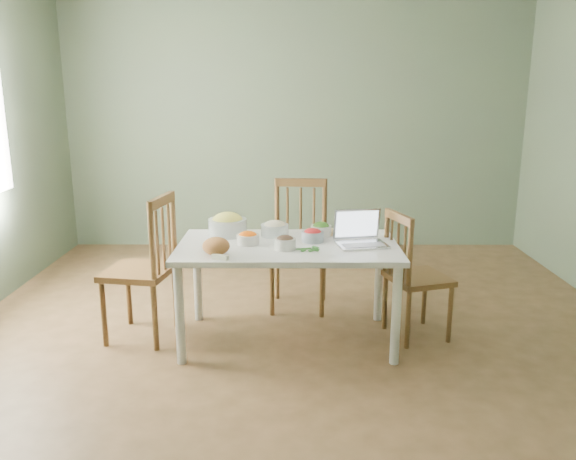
{
  "coord_description": "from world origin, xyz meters",
  "views": [
    {
      "loc": [
        -0.06,
        -3.82,
        1.74
      ],
      "look_at": [
        -0.08,
        -0.05,
        0.8
      ],
      "focal_mm": 35.64,
      "sensor_mm": 36.0,
      "label": 1
    }
  ],
  "objects_px": {
    "bread_boule": "(216,246)",
    "laptop": "(363,229)",
    "bowl_squash": "(228,224)",
    "chair_left": "(139,268)",
    "chair_far": "(299,246)",
    "dining_table": "(288,293)",
    "chair_right": "(418,275)"
  },
  "relations": [
    {
      "from": "bread_boule",
      "to": "laptop",
      "type": "height_order",
      "value": "laptop"
    },
    {
      "from": "bread_boule",
      "to": "bowl_squash",
      "type": "distance_m",
      "value": 0.51
    },
    {
      "from": "bowl_squash",
      "to": "bread_boule",
      "type": "bearing_deg",
      "value": -92.27
    },
    {
      "from": "chair_left",
      "to": "laptop",
      "type": "height_order",
      "value": "chair_left"
    },
    {
      "from": "chair_far",
      "to": "laptop",
      "type": "height_order",
      "value": "chair_far"
    },
    {
      "from": "dining_table",
      "to": "bread_boule",
      "type": "height_order",
      "value": "bread_boule"
    },
    {
      "from": "chair_left",
      "to": "bread_boule",
      "type": "height_order",
      "value": "chair_left"
    },
    {
      "from": "bread_boule",
      "to": "laptop",
      "type": "bearing_deg",
      "value": 12.73
    },
    {
      "from": "chair_left",
      "to": "bowl_squash",
      "type": "distance_m",
      "value": 0.7
    },
    {
      "from": "dining_table",
      "to": "laptop",
      "type": "xyz_separation_m",
      "value": [
        0.5,
        -0.04,
        0.47
      ]
    },
    {
      "from": "dining_table",
      "to": "bowl_squash",
      "type": "relative_size",
      "value": 5.41
    },
    {
      "from": "chair_far",
      "to": "chair_right",
      "type": "height_order",
      "value": "chair_far"
    },
    {
      "from": "chair_right",
      "to": "laptop",
      "type": "distance_m",
      "value": 0.57
    },
    {
      "from": "laptop",
      "to": "dining_table",
      "type": "bearing_deg",
      "value": 164.54
    },
    {
      "from": "chair_far",
      "to": "bowl_squash",
      "type": "xyz_separation_m",
      "value": [
        -0.52,
        -0.37,
        0.27
      ]
    },
    {
      "from": "chair_right",
      "to": "bowl_squash",
      "type": "xyz_separation_m",
      "value": [
        -1.36,
        0.17,
        0.33
      ]
    },
    {
      "from": "chair_right",
      "to": "bowl_squash",
      "type": "distance_m",
      "value": 1.41
    },
    {
      "from": "bread_boule",
      "to": "bowl_squash",
      "type": "height_order",
      "value": "bowl_squash"
    },
    {
      "from": "chair_right",
      "to": "chair_left",
      "type": "bearing_deg",
      "value": 73.44
    },
    {
      "from": "dining_table",
      "to": "laptop",
      "type": "bearing_deg",
      "value": -4.54
    },
    {
      "from": "chair_far",
      "to": "laptop",
      "type": "relative_size",
      "value": 3.14
    },
    {
      "from": "dining_table",
      "to": "chair_left",
      "type": "distance_m",
      "value": 1.07
    },
    {
      "from": "chair_right",
      "to": "laptop",
      "type": "height_order",
      "value": "laptop"
    },
    {
      "from": "bowl_squash",
      "to": "laptop",
      "type": "distance_m",
      "value": 0.99
    },
    {
      "from": "dining_table",
      "to": "bowl_squash",
      "type": "distance_m",
      "value": 0.67
    },
    {
      "from": "chair_far",
      "to": "bowl_squash",
      "type": "height_order",
      "value": "chair_far"
    },
    {
      "from": "chair_far",
      "to": "bowl_squash",
      "type": "bearing_deg",
      "value": -139.58
    },
    {
      "from": "laptop",
      "to": "chair_right",
      "type": "bearing_deg",
      "value": 4.81
    },
    {
      "from": "chair_left",
      "to": "laptop",
      "type": "distance_m",
      "value": 1.59
    },
    {
      "from": "chair_right",
      "to": "laptop",
      "type": "relative_size",
      "value": 2.78
    },
    {
      "from": "chair_left",
      "to": "bowl_squash",
      "type": "height_order",
      "value": "chair_left"
    },
    {
      "from": "chair_far",
      "to": "dining_table",
      "type": "bearing_deg",
      "value": -92.63
    }
  ]
}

